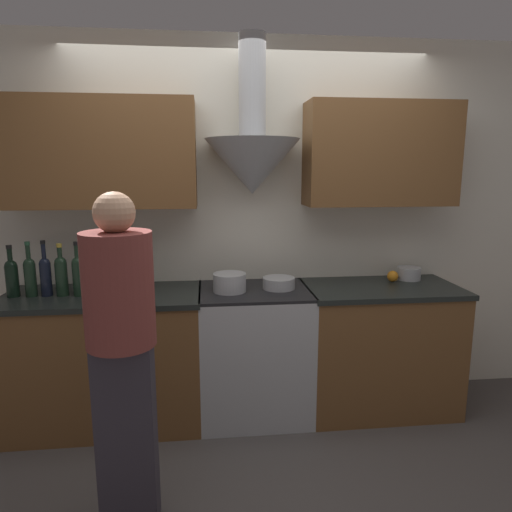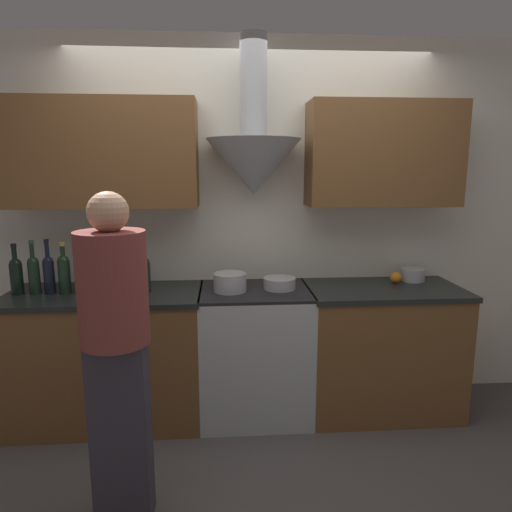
{
  "view_description": "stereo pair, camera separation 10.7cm",
  "coord_description": "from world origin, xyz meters",
  "px_view_note": "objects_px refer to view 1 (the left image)",
  "views": [
    {
      "loc": [
        -0.32,
        -2.65,
        1.7
      ],
      "look_at": [
        0.0,
        0.21,
        1.15
      ],
      "focal_mm": 32.0,
      "sensor_mm": 36.0,
      "label": 1
    },
    {
      "loc": [
        -0.21,
        -2.66,
        1.7
      ],
      "look_at": [
        0.0,
        0.21,
        1.15
      ],
      "focal_mm": 32.0,
      "sensor_mm": 36.0,
      "label": 2
    }
  ],
  "objects_px": {
    "wine_bottle_0": "(12,276)",
    "mixing_bowl": "(279,283)",
    "wine_bottle_7": "(128,274)",
    "wine_bottle_1": "(30,275)",
    "wine_bottle_4": "(78,274)",
    "orange_fruit": "(393,276)",
    "saucepan": "(409,273)",
    "stove_range": "(254,352)",
    "wine_bottle_3": "(61,274)",
    "wine_bottle_8": "(144,273)",
    "wine_bottle_5": "(96,273)",
    "wine_bottle_2": "(46,274)",
    "wine_bottle_6": "(112,273)",
    "person_foreground_left": "(122,350)",
    "stock_pot": "(230,282)"
  },
  "relations": [
    {
      "from": "wine_bottle_2",
      "to": "wine_bottle_8",
      "type": "height_order",
      "value": "wine_bottle_2"
    },
    {
      "from": "wine_bottle_1",
      "to": "orange_fruit",
      "type": "xyz_separation_m",
      "value": [
        2.45,
        0.11,
        -0.1
      ]
    },
    {
      "from": "stove_range",
      "to": "mixing_bowl",
      "type": "relative_size",
      "value": 4.12
    },
    {
      "from": "person_foreground_left",
      "to": "saucepan",
      "type": "bearing_deg",
      "value": 30.8
    },
    {
      "from": "wine_bottle_8",
      "to": "person_foreground_left",
      "type": "xyz_separation_m",
      "value": [
        0.02,
        -0.95,
        -0.14
      ]
    },
    {
      "from": "wine_bottle_4",
      "to": "mixing_bowl",
      "type": "distance_m",
      "value": 1.31
    },
    {
      "from": "wine_bottle_1",
      "to": "person_foreground_left",
      "type": "relative_size",
      "value": 0.22
    },
    {
      "from": "wine_bottle_0",
      "to": "mixing_bowl",
      "type": "relative_size",
      "value": 1.52
    },
    {
      "from": "wine_bottle_0",
      "to": "wine_bottle_7",
      "type": "relative_size",
      "value": 0.99
    },
    {
      "from": "orange_fruit",
      "to": "saucepan",
      "type": "xyz_separation_m",
      "value": [
        0.14,
        0.05,
        0.01
      ]
    },
    {
      "from": "stock_pot",
      "to": "wine_bottle_4",
      "type": "bearing_deg",
      "value": 179.69
    },
    {
      "from": "wine_bottle_3",
      "to": "mixing_bowl",
      "type": "relative_size",
      "value": 1.55
    },
    {
      "from": "stove_range",
      "to": "mixing_bowl",
      "type": "distance_m",
      "value": 0.51
    },
    {
      "from": "mixing_bowl",
      "to": "wine_bottle_0",
      "type": "bearing_deg",
      "value": -179.6
    },
    {
      "from": "wine_bottle_3",
      "to": "wine_bottle_4",
      "type": "xyz_separation_m",
      "value": [
        0.11,
        -0.01,
        0.0
      ]
    },
    {
      "from": "wine_bottle_0",
      "to": "wine_bottle_4",
      "type": "height_order",
      "value": "wine_bottle_4"
    },
    {
      "from": "wine_bottle_8",
      "to": "stove_range",
      "type": "bearing_deg",
      "value": 0.31
    },
    {
      "from": "wine_bottle_3",
      "to": "stove_range",
      "type": "bearing_deg",
      "value": 0.51
    },
    {
      "from": "wine_bottle_0",
      "to": "wine_bottle_8",
      "type": "height_order",
      "value": "same"
    },
    {
      "from": "mixing_bowl",
      "to": "stove_range",
      "type": "bearing_deg",
      "value": -176.8
    },
    {
      "from": "wine_bottle_1",
      "to": "wine_bottle_5",
      "type": "xyz_separation_m",
      "value": [
        0.41,
        -0.01,
        0.0
      ]
    },
    {
      "from": "wine_bottle_2",
      "to": "person_foreground_left",
      "type": "bearing_deg",
      "value": -56.3
    },
    {
      "from": "stock_pot",
      "to": "mixing_bowl",
      "type": "xyz_separation_m",
      "value": [
        0.34,
        0.04,
        -0.02
      ]
    },
    {
      "from": "stove_range",
      "to": "wine_bottle_2",
      "type": "bearing_deg",
      "value": -179.82
    },
    {
      "from": "wine_bottle_4",
      "to": "person_foreground_left",
      "type": "xyz_separation_m",
      "value": [
        0.43,
        -0.93,
        -0.15
      ]
    },
    {
      "from": "wine_bottle_1",
      "to": "stock_pot",
      "type": "relative_size",
      "value": 1.62
    },
    {
      "from": "wine_bottle_2",
      "to": "wine_bottle_8",
      "type": "distance_m",
      "value": 0.61
    },
    {
      "from": "wine_bottle_3",
      "to": "wine_bottle_8",
      "type": "xyz_separation_m",
      "value": [
        0.51,
        0.01,
        -0.01
      ]
    },
    {
      "from": "stove_range",
      "to": "wine_bottle_3",
      "type": "bearing_deg",
      "value": -179.49
    },
    {
      "from": "stock_pot",
      "to": "saucepan",
      "type": "relative_size",
      "value": 1.27
    },
    {
      "from": "wine_bottle_3",
      "to": "wine_bottle_8",
      "type": "height_order",
      "value": "wine_bottle_3"
    },
    {
      "from": "saucepan",
      "to": "wine_bottle_2",
      "type": "bearing_deg",
      "value": -176.24
    },
    {
      "from": "stock_pot",
      "to": "person_foreground_left",
      "type": "distance_m",
      "value": 1.07
    },
    {
      "from": "stock_pot",
      "to": "saucepan",
      "type": "height_order",
      "value": "stock_pot"
    },
    {
      "from": "wine_bottle_6",
      "to": "wine_bottle_8",
      "type": "distance_m",
      "value": 0.2
    },
    {
      "from": "wine_bottle_7",
      "to": "wine_bottle_2",
      "type": "bearing_deg",
      "value": 177.51
    },
    {
      "from": "wine_bottle_6",
      "to": "saucepan",
      "type": "height_order",
      "value": "wine_bottle_6"
    },
    {
      "from": "stove_range",
      "to": "person_foreground_left",
      "type": "xyz_separation_m",
      "value": [
        -0.71,
        -0.95,
        0.44
      ]
    },
    {
      "from": "stove_range",
      "to": "wine_bottle_8",
      "type": "xyz_separation_m",
      "value": [
        -0.73,
        -0.0,
        0.58
      ]
    },
    {
      "from": "wine_bottle_6",
      "to": "orange_fruit",
      "type": "distance_m",
      "value": 1.95
    },
    {
      "from": "wine_bottle_6",
      "to": "mixing_bowl",
      "type": "distance_m",
      "value": 1.1
    },
    {
      "from": "orange_fruit",
      "to": "person_foreground_left",
      "type": "height_order",
      "value": "person_foreground_left"
    },
    {
      "from": "stock_pot",
      "to": "saucepan",
      "type": "distance_m",
      "value": 1.34
    },
    {
      "from": "wine_bottle_5",
      "to": "wine_bottle_6",
      "type": "distance_m",
      "value": 0.1
    },
    {
      "from": "person_foreground_left",
      "to": "wine_bottle_8",
      "type": "bearing_deg",
      "value": 91.25
    },
    {
      "from": "wine_bottle_1",
      "to": "wine_bottle_4",
      "type": "relative_size",
      "value": 1.01
    },
    {
      "from": "wine_bottle_1",
      "to": "wine_bottle_4",
      "type": "height_order",
      "value": "wine_bottle_1"
    },
    {
      "from": "wine_bottle_7",
      "to": "saucepan",
      "type": "distance_m",
      "value": 2.0
    },
    {
      "from": "wine_bottle_1",
      "to": "wine_bottle_7",
      "type": "relative_size",
      "value": 1.05
    },
    {
      "from": "wine_bottle_2",
      "to": "person_foreground_left",
      "type": "distance_m",
      "value": 1.15
    }
  ]
}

